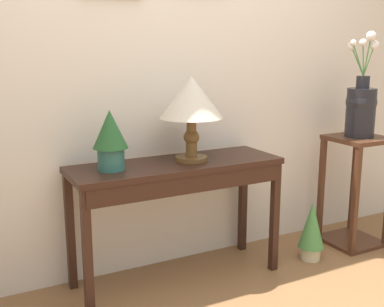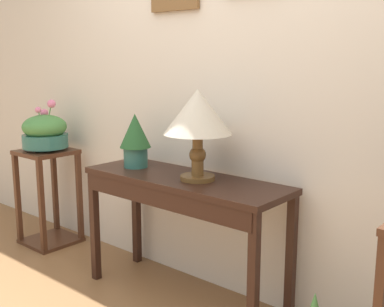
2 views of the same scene
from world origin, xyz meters
The scene contains 6 objects.
back_wall_with_art centered at (0.00, 1.34, 1.40)m, with size 9.00×0.13×2.80m.
console_table centered at (-0.09, 1.02, 0.64)m, with size 1.26×0.42×0.74m.
table_lamp centered at (0.01, 1.04, 1.10)m, with size 0.37×0.37×0.50m.
potted_plant_on_console centered at (-0.49, 1.04, 0.92)m, with size 0.19×0.19×0.33m.
pedestal_stand_left centered at (-1.46, 1.03, 0.36)m, with size 0.37×0.37×0.73m.
planter_bowl_wide_left centered at (-1.46, 1.03, 0.87)m, with size 0.33×0.33×0.38m.
Camera 2 is at (1.66, -0.93, 1.39)m, focal length 44.87 mm.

